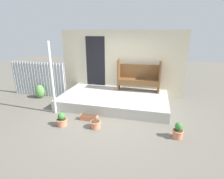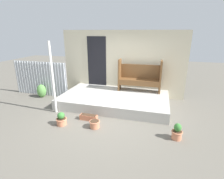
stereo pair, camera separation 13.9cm
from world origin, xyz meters
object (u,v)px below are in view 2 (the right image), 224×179
at_px(bench, 140,76).
at_px(shrub_by_fence, 42,91).
at_px(planter_box_rect, 89,117).
at_px(flower_pot_left, 61,119).
at_px(flower_pot_middle, 95,124).
at_px(flower_pot_right, 177,132).
at_px(support_post, 53,79).

xyz_separation_m(bench, shrub_by_fence, (-3.81, -0.82, -0.67)).
relative_size(bench, shrub_by_fence, 3.00).
bearing_deg(bench, planter_box_rect, -122.16).
distance_m(flower_pot_left, shrub_by_fence, 2.63).
relative_size(flower_pot_middle, flower_pot_right, 0.70).
bearing_deg(flower_pot_right, planter_box_rect, 172.30).
bearing_deg(bench, flower_pot_middle, -111.66).
height_order(bench, planter_box_rect, bench).
xyz_separation_m(support_post, planter_box_rect, (1.25, -0.22, -1.06)).
xyz_separation_m(flower_pot_left, flower_pot_middle, (0.97, 0.11, -0.05)).
height_order(support_post, bench, support_post).
xyz_separation_m(bench, flower_pot_middle, (-0.89, -2.48, -0.82)).
relative_size(bench, flower_pot_right, 3.74).
bearing_deg(support_post, flower_pot_left, -48.28).
xyz_separation_m(flower_pot_left, shrub_by_fence, (-1.94, 1.76, 0.10)).
relative_size(flower_pot_right, shrub_by_fence, 0.80).
xyz_separation_m(flower_pot_middle, shrub_by_fence, (-2.91, 1.66, 0.15)).
bearing_deg(bench, flower_pot_right, -64.60).
bearing_deg(bench, shrub_by_fence, -169.65).
relative_size(support_post, flower_pot_right, 5.35).
xyz_separation_m(support_post, shrub_by_fence, (-1.32, 1.07, -0.88)).
bearing_deg(support_post, planter_box_rect, -9.78).
relative_size(flower_pot_middle, planter_box_rect, 0.56).
bearing_deg(planter_box_rect, support_post, 170.22).
distance_m(flower_pot_right, shrub_by_fence, 5.32).
distance_m(support_post, flower_pot_right, 3.90).
xyz_separation_m(support_post, bench, (2.48, 1.89, -0.21)).
bearing_deg(support_post, flower_pot_middle, -20.38).
xyz_separation_m(flower_pot_middle, planter_box_rect, (-0.34, 0.37, -0.03)).
height_order(flower_pot_left, planter_box_rect, flower_pot_left).
height_order(bench, flower_pot_middle, bench).
bearing_deg(flower_pot_left, flower_pot_middle, 6.27).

